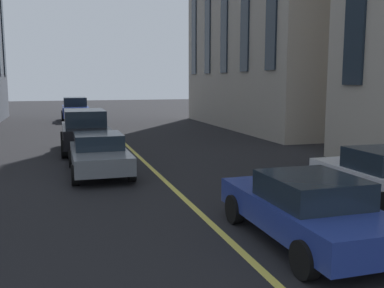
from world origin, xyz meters
The scene contains 6 objects.
lane_centre_line centered at (20.00, 0.00, 0.00)m, with size 80.00×0.16×0.01m.
car_grey_parked_b centered at (19.77, 1.89, 0.70)m, with size 4.40×1.95×1.37m.
car_white_far centered at (14.17, -4.90, 0.70)m, with size 3.90×1.89×1.40m.
car_black_trailing centered at (24.86, 2.06, 0.97)m, with size 4.70×2.14×1.88m.
car_blue_mid centered at (40.94, 1.90, 0.97)m, with size 4.70×2.14×1.88m.
car_blue_oncoming centered at (12.04, -1.38, 0.70)m, with size 4.40×1.95×1.37m.
Camera 1 is at (4.84, 3.13, 3.13)m, focal length 40.82 mm.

